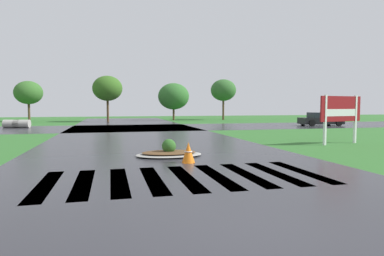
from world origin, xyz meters
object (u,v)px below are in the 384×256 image
object	(u,v)px
median_island	(169,152)
car_blue_compact	(320,119)
traffic_cone	(188,153)
drainage_pipe_stack	(17,124)
estate_billboard	(341,111)

from	to	relation	value
median_island	car_blue_compact	size ratio (longest dim) A/B	0.61
car_blue_compact	traffic_cone	distance (m)	25.62
drainage_pipe_stack	traffic_cone	bearing A→B (deg)	-63.50
car_blue_compact	estate_billboard	bearing A→B (deg)	-115.11
car_blue_compact	traffic_cone	xyz separation A→B (m)	(-18.01, -18.22, -0.27)
estate_billboard	car_blue_compact	distance (m)	17.11
estate_billboard	drainage_pipe_stack	bearing A→B (deg)	-54.71
estate_billboard	drainage_pipe_stack	size ratio (longest dim) A/B	1.20
drainage_pipe_stack	median_island	bearing A→B (deg)	-62.45
estate_billboard	traffic_cone	bearing A→B (deg)	9.91
drainage_pipe_stack	traffic_cone	size ratio (longest dim) A/B	3.26
estate_billboard	median_island	size ratio (longest dim) A/B	1.08
median_island	car_blue_compact	xyz separation A→B (m)	(18.40, 16.51, 0.48)
estate_billboard	median_island	world-z (taller)	estate_billboard
median_island	drainage_pipe_stack	xyz separation A→B (m)	(-10.47, 20.06, 0.23)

